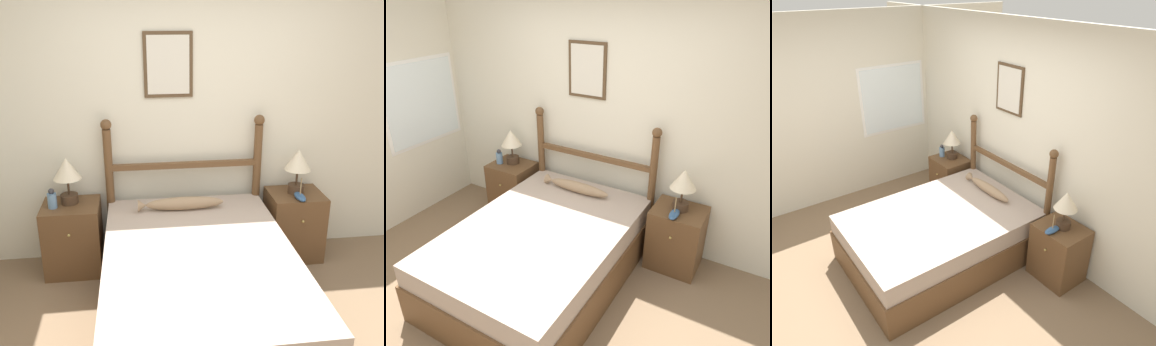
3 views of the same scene
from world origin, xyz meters
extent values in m
cube|color=beige|center=(0.00, 1.73, 1.27)|extent=(6.40, 0.06, 2.55)
cube|color=#4C3823|center=(-0.22, 1.69, 1.78)|extent=(0.42, 0.02, 0.55)
cube|color=beige|center=(-0.22, 1.68, 1.78)|extent=(0.36, 0.01, 0.49)
cube|color=brown|center=(-0.09, 0.63, 0.19)|extent=(1.42, 2.04, 0.37)
cube|color=tan|center=(-0.09, 0.63, 0.48)|extent=(1.38, 2.00, 0.21)
cylinder|color=brown|center=(-0.76, 1.61, 0.63)|extent=(0.07, 0.07, 1.26)
sphere|color=brown|center=(-0.76, 1.61, 1.30)|extent=(0.10, 0.10, 0.10)
cylinder|color=brown|center=(0.58, 1.61, 0.63)|extent=(0.07, 0.07, 1.26)
sphere|color=brown|center=(0.58, 1.61, 1.30)|extent=(0.10, 0.10, 0.10)
cube|color=brown|center=(-0.09, 1.61, 0.90)|extent=(1.35, 0.05, 0.05)
cube|color=brown|center=(-1.10, 1.46, 0.32)|extent=(0.49, 0.42, 0.64)
sphere|color=tan|center=(-1.10, 1.23, 0.46)|extent=(0.02, 0.02, 0.02)
cube|color=brown|center=(0.92, 1.46, 0.32)|extent=(0.49, 0.42, 0.64)
sphere|color=tan|center=(0.92, 1.23, 0.46)|extent=(0.02, 0.02, 0.02)
cylinder|color=#422D1E|center=(-1.11, 1.50, 0.68)|extent=(0.15, 0.15, 0.08)
cylinder|color=#422D1E|center=(-1.11, 1.50, 0.79)|extent=(0.02, 0.02, 0.15)
cone|color=beige|center=(-1.11, 1.50, 0.96)|extent=(0.24, 0.24, 0.18)
cylinder|color=#422D1E|center=(0.92, 1.47, 0.68)|extent=(0.15, 0.15, 0.08)
cylinder|color=#422D1E|center=(0.92, 1.47, 0.79)|extent=(0.02, 0.02, 0.15)
cone|color=beige|center=(0.92, 1.47, 0.96)|extent=(0.24, 0.24, 0.18)
cylinder|color=#668CB2|center=(-1.24, 1.41, 0.70)|extent=(0.08, 0.08, 0.13)
sphere|color=#333338|center=(-1.24, 1.41, 0.79)|extent=(0.05, 0.05, 0.05)
ellipsoid|color=#335684|center=(0.91, 1.32, 0.66)|extent=(0.08, 0.20, 0.05)
cylinder|color=#997F56|center=(0.91, 1.32, 0.76)|extent=(0.01, 0.01, 0.15)
ellipsoid|color=#997A5B|center=(-0.12, 1.35, 0.64)|extent=(0.68, 0.11, 0.12)
cone|color=#997A5B|center=(-0.49, 1.35, 0.64)|extent=(0.07, 0.10, 0.10)
camera|label=1|loc=(-0.51, -2.18, 2.24)|focal=42.00mm
camera|label=2|loc=(1.60, -1.61, 2.51)|focal=35.00mm
camera|label=3|loc=(2.84, -1.19, 2.90)|focal=35.00mm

